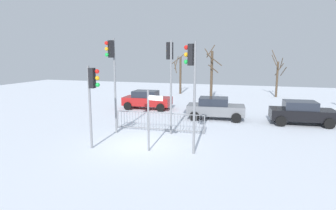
% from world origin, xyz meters
% --- Properties ---
extents(ground_plane, '(60.00, 60.00, 0.00)m').
position_xyz_m(ground_plane, '(0.00, 0.00, 0.00)').
color(ground_plane, silver).
extents(traffic_light_foreground_right, '(0.56, 0.36, 4.86)m').
position_xyz_m(traffic_light_foreground_right, '(2.53, -0.37, 3.55)').
color(traffic_light_foreground_right, slate).
rests_on(traffic_light_foreground_right, ground).
extents(traffic_light_rear_left, '(0.46, 0.48, 5.06)m').
position_xyz_m(traffic_light_rear_left, '(0.73, 2.45, 3.70)').
color(traffic_light_rear_left, slate).
rests_on(traffic_light_rear_left, ground).
extents(traffic_light_foreground_left, '(0.57, 0.35, 3.83)m').
position_xyz_m(traffic_light_foreground_left, '(-1.90, -1.00, 2.81)').
color(traffic_light_foreground_left, slate).
rests_on(traffic_light_foreground_left, ground).
extents(traffic_light_mid_left, '(0.45, 0.49, 5.16)m').
position_xyz_m(traffic_light_mid_left, '(-2.26, 1.63, 3.77)').
color(traffic_light_mid_left, slate).
rests_on(traffic_light_mid_left, ground).
extents(direction_sign_post, '(0.78, 0.21, 2.81)m').
position_xyz_m(direction_sign_post, '(0.70, -0.62, 1.58)').
color(direction_sign_post, slate).
rests_on(direction_sign_post, ground).
extents(pedestrian_guard_railing, '(5.25, 0.21, 1.07)m').
position_xyz_m(pedestrian_guard_railing, '(-0.00, 2.77, 0.55)').
color(pedestrian_guard_railing, slate).
rests_on(pedestrian_guard_railing, ground).
extents(car_red_trailing, '(3.86, 2.04, 1.47)m').
position_xyz_m(car_red_trailing, '(-3.12, 9.00, 0.77)').
color(car_red_trailing, maroon).
rests_on(car_red_trailing, ground).
extents(car_black_mid, '(3.91, 2.15, 1.47)m').
position_xyz_m(car_black_mid, '(8.01, 6.89, 0.77)').
color(car_black_mid, black).
rests_on(car_black_mid, ground).
extents(car_grey_far, '(3.94, 2.22, 1.47)m').
position_xyz_m(car_grey_far, '(2.64, 6.85, 0.77)').
color(car_grey_far, slate).
rests_on(car_grey_far, ground).
extents(bare_tree_left, '(1.54, 1.54, 4.83)m').
position_xyz_m(bare_tree_left, '(7.34, 19.06, 2.14)').
color(bare_tree_left, '#473828').
rests_on(bare_tree_left, ground).
extents(bare_tree_centre, '(1.69, 1.58, 5.25)m').
position_xyz_m(bare_tree_centre, '(1.27, 14.28, 2.56)').
color(bare_tree_centre, '#473828').
rests_on(bare_tree_centre, ground).
extents(bare_tree_right, '(1.44, 1.98, 4.50)m').
position_xyz_m(bare_tree_right, '(-2.90, 18.76, 2.24)').
color(bare_tree_right, '#473828').
rests_on(bare_tree_right, ground).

